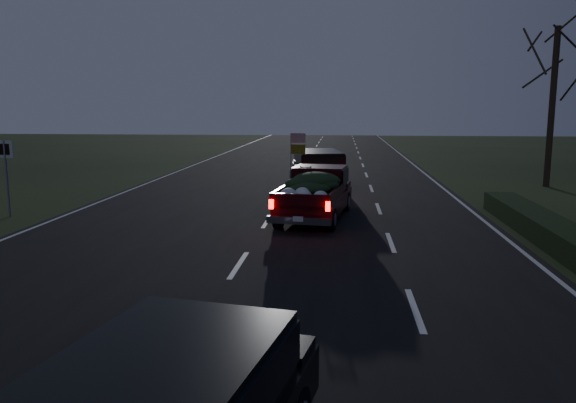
# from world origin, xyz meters

# --- Properties ---
(ground) EXTENTS (120.00, 120.00, 0.00)m
(ground) POSITION_xyz_m (0.00, 0.00, 0.00)
(ground) COLOR black
(ground) RESTS_ON ground
(road_asphalt) EXTENTS (14.00, 120.00, 0.02)m
(road_asphalt) POSITION_xyz_m (0.00, 0.00, 0.01)
(road_asphalt) COLOR black
(road_asphalt) RESTS_ON ground
(hedge_row) EXTENTS (1.00, 10.00, 0.60)m
(hedge_row) POSITION_xyz_m (7.80, 3.00, 0.30)
(hedge_row) COLOR black
(hedge_row) RESTS_ON ground
(route_sign) EXTENTS (0.55, 0.08, 2.50)m
(route_sign) POSITION_xyz_m (-8.50, 5.00, 1.66)
(route_sign) COLOR gray
(route_sign) RESTS_ON ground
(bare_tree_far) EXTENTS (3.60, 3.60, 7.00)m
(bare_tree_far) POSITION_xyz_m (11.50, 14.00, 5.23)
(bare_tree_far) COLOR black
(bare_tree_far) RESTS_ON ground
(pickup_truck) EXTENTS (2.38, 4.83, 2.43)m
(pickup_truck) POSITION_xyz_m (1.46, 5.59, 0.91)
(pickup_truck) COLOR black
(pickup_truck) RESTS_ON ground
(lead_suv) EXTENTS (2.67, 4.84, 1.32)m
(lead_suv) POSITION_xyz_m (1.25, 13.02, 1.00)
(lead_suv) COLOR black
(lead_suv) RESTS_ON ground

